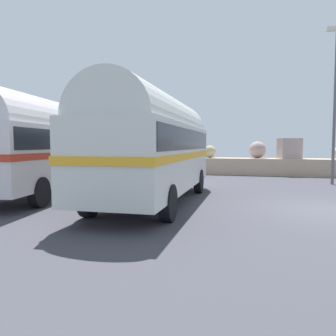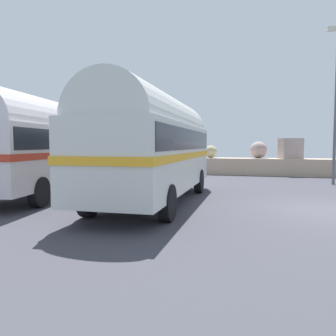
{
  "view_description": "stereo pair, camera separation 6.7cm",
  "coord_description": "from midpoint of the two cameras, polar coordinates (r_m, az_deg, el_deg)",
  "views": [
    {
      "loc": [
        -1.95,
        -10.77,
        1.98
      ],
      "look_at": [
        -5.11,
        0.52,
        1.16
      ],
      "focal_mm": 35.56,
      "sensor_mm": 36.0,
      "label": 1
    },
    {
      "loc": [
        -1.88,
        -10.75,
        1.98
      ],
      "look_at": [
        -5.11,
        0.52,
        1.16
      ],
      "focal_mm": 35.56,
      "sensor_mm": 36.0,
      "label": 2
    }
  ],
  "objects": [
    {
      "name": "ground",
      "position": [
        11.1,
        25.83,
        -6.62
      ],
      "size": [
        32.0,
        26.0,
        0.02
      ],
      "color": "#3D3C44"
    },
    {
      "name": "breakwater",
      "position": [
        22.71,
        20.8,
        0.68
      ],
      "size": [
        31.36,
        2.52,
        2.47
      ],
      "color": "tan",
      "rests_on": "ground"
    },
    {
      "name": "vintage_coach",
      "position": [
        11.19,
        -2.12,
        4.36
      ],
      "size": [
        2.72,
        8.66,
        3.7
      ],
      "rotation": [
        0.0,
        0.0,
        0.03
      ],
      "color": "black",
      "rests_on": "ground"
    },
    {
      "name": "second_coach",
      "position": [
        13.88,
        -20.02,
        4.04
      ],
      "size": [
        3.65,
        8.84,
        3.7
      ],
      "rotation": [
        0.0,
        0.0,
        0.15
      ],
      "color": "black",
      "rests_on": "ground"
    },
    {
      "name": "lamp_post",
      "position": [
        18.36,
        26.85,
        10.3
      ],
      "size": [
        0.69,
        0.97,
        7.43
      ],
      "color": "#5B5B60",
      "rests_on": "ground"
    }
  ]
}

